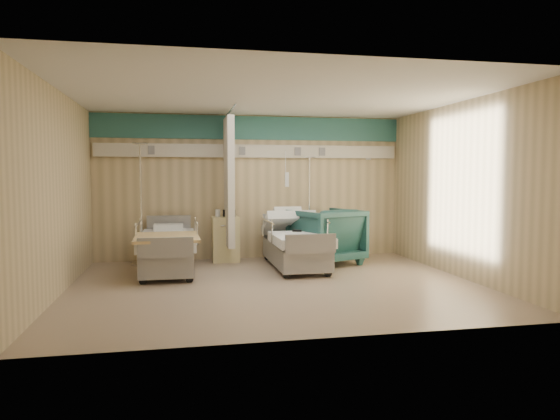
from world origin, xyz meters
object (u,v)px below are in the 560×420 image
object	(u,v)px
visitor_armchair	(326,236)
iv_stand_left	(142,240)
bed_left	(168,254)
iv_stand_right	(309,237)
bedside_cabinet	(226,239)
bed_right	(295,250)

from	to	relation	value
visitor_armchair	iv_stand_left	xyz separation A→B (m)	(-3.33, 0.53, -0.06)
bed_left	iv_stand_right	world-z (taller)	iv_stand_right
bedside_cabinet	bed_right	bearing A→B (deg)	-38.05
bed_right	visitor_armchair	xyz separation A→B (m)	(0.65, 0.28, 0.20)
bedside_cabinet	iv_stand_right	world-z (taller)	iv_stand_right
bed_right	bedside_cabinet	world-z (taller)	bedside_cabinet
visitor_armchair	iv_stand_right	distance (m)	0.70
iv_stand_right	visitor_armchair	bearing A→B (deg)	-77.43
bed_left	visitor_armchair	size ratio (longest dim) A/B	1.91
bed_left	bedside_cabinet	bearing A→B (deg)	40.60
bed_right	iv_stand_left	distance (m)	2.80
bed_right	iv_stand_right	distance (m)	1.08
bed_left	bed_right	bearing A→B (deg)	0.00
bed_right	iv_stand_right	xyz separation A→B (m)	(0.50, 0.95, 0.09)
bedside_cabinet	iv_stand_left	distance (m)	1.53
bed_right	visitor_armchair	world-z (taller)	visitor_armchair
bed_right	iv_stand_left	world-z (taller)	iv_stand_left
bed_right	iv_stand_left	size ratio (longest dim) A/B	0.98
bed_left	bedside_cabinet	xyz separation A→B (m)	(1.05, 0.90, 0.11)
bed_left	bedside_cabinet	distance (m)	1.39
bed_right	bedside_cabinet	size ratio (longest dim) A/B	2.54
bedside_cabinet	iv_stand_left	xyz separation A→B (m)	(-1.53, -0.10, 0.03)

